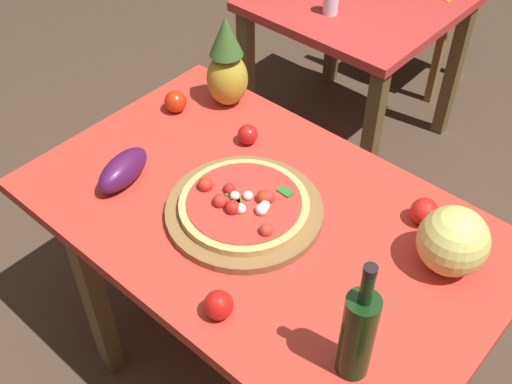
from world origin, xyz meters
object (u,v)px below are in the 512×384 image
(display_table, at_px, (262,235))
(tomato_by_bottle, at_px, (219,305))
(dining_chair, at_px, (426,4))
(eggplant, at_px, (123,170))
(pizza, at_px, (244,204))
(tomato_beside_pepper, at_px, (175,102))
(tomato_at_corner, at_px, (248,134))
(background_table, at_px, (357,23))
(pineapple_left, at_px, (227,66))
(wine_bottle, at_px, (358,333))
(pizza_board, at_px, (244,211))
(tomato_near_board, at_px, (424,212))
(melon, at_px, (453,241))
(drinking_glass_water, at_px, (331,1))

(display_table, bearing_deg, tomato_by_bottle, -66.05)
(dining_chair, relative_size, eggplant, 4.25)
(pizza, bearing_deg, tomato_beside_pepper, 157.38)
(pizza, bearing_deg, tomato_at_corner, 130.17)
(dining_chair, bearing_deg, pizza, 103.49)
(background_table, height_order, tomato_at_corner, tomato_at_corner)
(pineapple_left, bearing_deg, wine_bottle, -31.47)
(background_table, bearing_deg, pizza_board, -68.76)
(display_table, xyz_separation_m, tomato_near_board, (0.35, 0.28, 0.13))
(display_table, bearing_deg, tomato_near_board, 37.84)
(display_table, xyz_separation_m, melon, (0.48, 0.18, 0.18))
(wine_bottle, bearing_deg, pizza, 158.90)
(pineapple_left, bearing_deg, pizza, -41.89)
(tomato_by_bottle, bearing_deg, pizza, 122.15)
(pizza, height_order, wine_bottle, wine_bottle)
(eggplant, bearing_deg, tomato_beside_pepper, 112.58)
(pizza_board, height_order, wine_bottle, wine_bottle)
(tomato_at_corner, height_order, tomato_by_bottle, tomato_by_bottle)
(eggplant, bearing_deg, pineapple_left, 95.17)
(pineapple_left, relative_size, tomato_by_bottle, 4.39)
(eggplant, relative_size, tomato_near_board, 2.57)
(dining_chair, xyz_separation_m, tomato_by_bottle, (0.68, -2.24, 0.31))
(display_table, relative_size, pizza, 3.74)
(tomato_near_board, bearing_deg, tomato_beside_pepper, -173.55)
(pineapple_left, relative_size, melon, 1.76)
(pizza, xyz_separation_m, drinking_glass_water, (-0.52, 1.10, 0.01))
(display_table, height_order, melon, melon)
(eggplant, xyz_separation_m, tomato_at_corner, (0.15, 0.38, -0.01))
(pineapple_left, height_order, tomato_near_board, pineapple_left)
(pizza_board, bearing_deg, background_table, 111.24)
(pizza_board, height_order, tomato_at_corner, tomato_at_corner)
(display_table, xyz_separation_m, dining_chair, (-0.53, 1.91, -0.18))
(melon, bearing_deg, tomato_by_bottle, -123.55)
(eggplant, relative_size, tomato_beside_pepper, 2.68)
(display_table, distance_m, tomato_at_corner, 0.34)
(melon, height_order, drinking_glass_water, melon)
(pineapple_left, bearing_deg, eggplant, -84.83)
(wine_bottle, height_order, tomato_beside_pepper, wine_bottle)
(tomato_by_bottle, bearing_deg, dining_chair, 106.89)
(pizza_board, bearing_deg, wine_bottle, -21.23)
(melon, bearing_deg, eggplant, -158.33)
(dining_chair, height_order, tomato_by_bottle, dining_chair)
(drinking_glass_water, bearing_deg, pizza_board, -64.80)
(melon, distance_m, tomato_beside_pepper, 1.02)
(tomato_by_bottle, xyz_separation_m, drinking_glass_water, (-0.70, 1.40, 0.02))
(pineapple_left, bearing_deg, tomato_near_board, -3.76)
(eggplant, bearing_deg, pizza, 20.43)
(wine_bottle, xyz_separation_m, melon, (0.01, 0.41, -0.04))
(tomato_beside_pepper, distance_m, drinking_glass_water, 0.90)
(tomato_by_bottle, height_order, drinking_glass_water, drinking_glass_water)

